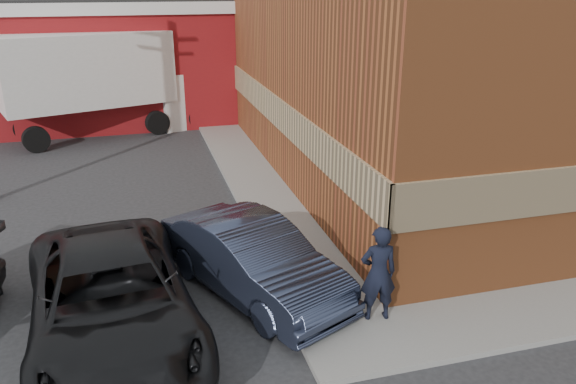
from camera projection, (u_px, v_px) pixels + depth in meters
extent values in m
plane|color=#28282B|center=(315.00, 324.00, 11.02)|extent=(90.00, 90.00, 0.00)
cube|color=#984F27|center=(468.00, 36.00, 19.66)|extent=(14.00, 18.00, 9.00)
cube|color=tan|center=(274.00, 109.00, 18.69)|extent=(0.08, 18.16, 1.00)
cube|color=gray|center=(250.00, 175.00, 19.26)|extent=(1.80, 18.00, 0.12)
cube|color=maroon|center=(66.00, 66.00, 26.67)|extent=(16.00, 8.00, 5.00)
cube|color=silver|center=(57.00, 6.00, 25.70)|extent=(16.30, 8.30, 0.50)
imported|color=black|center=(378.00, 273.00, 10.70)|extent=(0.76, 0.55, 1.95)
imported|color=#292F44|center=(253.00, 259.00, 11.85)|extent=(3.61, 5.18, 1.62)
imported|color=black|center=(111.00, 300.00, 10.23)|extent=(3.51, 6.47, 1.72)
cube|color=white|center=(85.00, 69.00, 23.22)|extent=(7.30, 4.70, 2.94)
cube|color=#1A6122|center=(96.00, 85.00, 22.31)|extent=(6.24, 2.07, 0.91)
cube|color=white|center=(187.00, 97.00, 26.09)|extent=(2.71, 3.00, 2.49)
cylinder|color=black|center=(36.00, 140.00, 21.89)|extent=(1.07, 0.64, 1.02)
cylinder|color=black|center=(25.00, 128.00, 23.65)|extent=(1.07, 0.64, 1.02)
cylinder|color=black|center=(158.00, 123.00, 24.47)|extent=(1.07, 0.64, 1.02)
cylinder|color=black|center=(140.00, 113.00, 26.23)|extent=(1.07, 0.64, 1.02)
cylinder|color=black|center=(198.00, 117.00, 25.47)|extent=(1.07, 0.64, 1.02)
cylinder|color=black|center=(178.00, 108.00, 27.23)|extent=(1.07, 0.64, 1.02)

